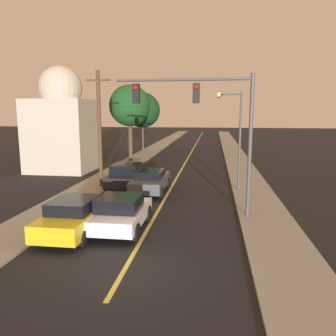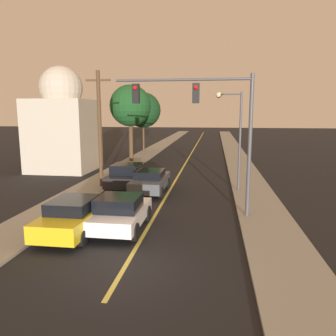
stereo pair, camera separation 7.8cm
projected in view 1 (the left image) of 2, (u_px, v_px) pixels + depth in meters
name	position (u px, v px, depth m)	size (l,w,h in m)	color
ground_plane	(126.00, 268.00, 10.58)	(200.00, 200.00, 0.00)	black
road_surface	(194.00, 148.00, 45.73)	(8.00, 80.00, 0.01)	black
sidewalk_left	(157.00, 147.00, 46.43)	(2.50, 80.00, 0.12)	gray
sidewalk_right	(232.00, 148.00, 45.01)	(2.50, 80.00, 0.12)	gray
car_near_lane_front	(120.00, 212.00, 13.88)	(2.09, 3.90, 1.51)	white
car_near_lane_second	(150.00, 181.00, 20.41)	(2.01, 4.40, 1.45)	#474C51
car_outer_lane_front	(75.00, 215.00, 13.57)	(1.98, 4.47, 1.49)	gold
car_outer_lane_second	(127.00, 176.00, 21.64)	(2.12, 4.22, 1.64)	black
traffic_signal_mast	(206.00, 114.00, 15.10)	(6.36, 0.42, 6.58)	#47474C
streetlamp_right	(234.00, 127.00, 20.21)	(1.62, 0.36, 6.09)	#47474C
utility_pole_left	(100.00, 127.00, 21.16)	(1.60, 0.24, 7.46)	#513823
tree_left_near	(130.00, 106.00, 32.24)	(4.08, 4.08, 7.54)	#4C3823
tree_left_far	(143.00, 110.00, 40.15)	(4.31, 4.31, 7.28)	#4C3823
domed_building_left	(63.00, 125.00, 27.85)	(5.06, 5.06, 8.79)	#BCB29E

